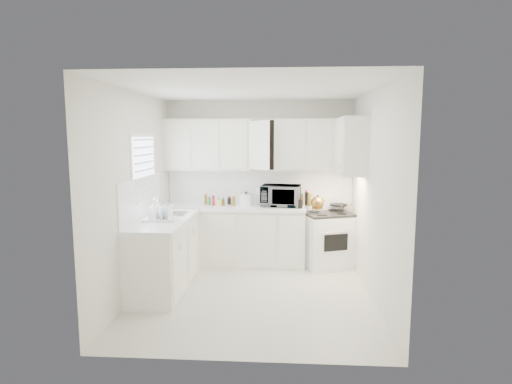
# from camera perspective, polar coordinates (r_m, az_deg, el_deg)

# --- Properties ---
(floor) EXTENTS (3.20, 3.20, 0.00)m
(floor) POSITION_cam_1_polar(r_m,az_deg,el_deg) (5.53, -0.47, -13.93)
(floor) COLOR beige
(floor) RESTS_ON ground
(ceiling) EXTENTS (3.20, 3.20, 0.00)m
(ceiling) POSITION_cam_1_polar(r_m,az_deg,el_deg) (5.17, -0.50, 13.91)
(ceiling) COLOR white
(ceiling) RESTS_ON ground
(wall_back) EXTENTS (3.00, 0.00, 3.00)m
(wall_back) POSITION_cam_1_polar(r_m,az_deg,el_deg) (6.78, 0.48, 1.44)
(wall_back) COLOR silver
(wall_back) RESTS_ON ground
(wall_front) EXTENTS (3.00, 0.00, 3.00)m
(wall_front) POSITION_cam_1_polar(r_m,az_deg,el_deg) (3.63, -2.29, -4.08)
(wall_front) COLOR silver
(wall_front) RESTS_ON ground
(wall_left) EXTENTS (0.00, 3.20, 3.20)m
(wall_left) POSITION_cam_1_polar(r_m,az_deg,el_deg) (5.51, -16.24, -0.33)
(wall_left) COLOR silver
(wall_left) RESTS_ON ground
(wall_right) EXTENTS (0.00, 3.20, 3.20)m
(wall_right) POSITION_cam_1_polar(r_m,az_deg,el_deg) (5.31, 15.89, -0.61)
(wall_right) COLOR silver
(wall_right) RESTS_ON ground
(window_blinds) EXTENTS (0.06, 0.96, 1.06)m
(window_blinds) POSITION_cam_1_polar(r_m,az_deg,el_deg) (5.80, -14.98, 2.60)
(window_blinds) COLOR white
(window_blinds) RESTS_ON wall_left
(lower_cabinets_back) EXTENTS (2.22, 0.60, 0.90)m
(lower_cabinets_back) POSITION_cam_1_polar(r_m,az_deg,el_deg) (6.67, -3.04, -6.11)
(lower_cabinets_back) COLOR silver
(lower_cabinets_back) RESTS_ON floor
(lower_cabinets_left) EXTENTS (0.60, 1.60, 0.90)m
(lower_cabinets_left) POSITION_cam_1_polar(r_m,az_deg,el_deg) (5.78, -12.41, -8.45)
(lower_cabinets_left) COLOR silver
(lower_cabinets_left) RESTS_ON floor
(countertop_back) EXTENTS (2.24, 0.64, 0.05)m
(countertop_back) POSITION_cam_1_polar(r_m,az_deg,el_deg) (6.56, -3.08, -2.09)
(countertop_back) COLOR white
(countertop_back) RESTS_ON lower_cabinets_back
(countertop_left) EXTENTS (0.64, 1.62, 0.05)m
(countertop_left) POSITION_cam_1_polar(r_m,az_deg,el_deg) (5.66, -12.46, -3.84)
(countertop_left) COLOR white
(countertop_left) RESTS_ON lower_cabinets_left
(backsplash_back) EXTENTS (2.98, 0.02, 0.55)m
(backsplash_back) POSITION_cam_1_polar(r_m,az_deg,el_deg) (6.78, 0.47, 0.80)
(backsplash_back) COLOR white
(backsplash_back) RESTS_ON wall_back
(backsplash_left) EXTENTS (0.02, 1.60, 0.55)m
(backsplash_left) POSITION_cam_1_polar(r_m,az_deg,el_deg) (5.70, -15.44, -0.80)
(backsplash_left) COLOR white
(backsplash_left) RESTS_ON wall_left
(upper_cabinets_back) EXTENTS (3.00, 0.33, 0.80)m
(upper_cabinets_back) POSITION_cam_1_polar(r_m,az_deg,el_deg) (6.60, 0.40, 3.01)
(upper_cabinets_back) COLOR silver
(upper_cabinets_back) RESTS_ON wall_back
(upper_cabinets_right) EXTENTS (0.33, 0.90, 0.80)m
(upper_cabinets_right) POSITION_cam_1_polar(r_m,az_deg,el_deg) (6.05, 12.80, 2.39)
(upper_cabinets_right) COLOR silver
(upper_cabinets_right) RESTS_ON wall_right
(sink) EXTENTS (0.42, 0.38, 0.30)m
(sink) POSITION_cam_1_polar(r_m,az_deg,el_deg) (5.97, -11.57, -1.81)
(sink) COLOR gray
(sink) RESTS_ON countertop_left
(stove) EXTENTS (0.86, 0.78, 1.09)m
(stove) POSITION_cam_1_polar(r_m,az_deg,el_deg) (6.61, 9.79, -5.46)
(stove) COLOR white
(stove) RESTS_ON floor
(tea_kettle) EXTENTS (0.28, 0.26, 0.23)m
(tea_kettle) POSITION_cam_1_polar(r_m,az_deg,el_deg) (6.34, 8.43, -1.33)
(tea_kettle) COLOR olive
(tea_kettle) RESTS_ON stove
(frying_pan) EXTENTS (0.32, 0.48, 0.04)m
(frying_pan) POSITION_cam_1_polar(r_m,az_deg,el_deg) (6.71, 11.25, -1.66)
(frying_pan) COLOR black
(frying_pan) RESTS_ON stove
(microwave) EXTENTS (0.63, 0.41, 0.40)m
(microwave) POSITION_cam_1_polar(r_m,az_deg,el_deg) (6.50, 3.43, -0.18)
(microwave) COLOR gray
(microwave) RESTS_ON countertop_back
(rice_cooker) EXTENTS (0.23, 0.23, 0.22)m
(rice_cooker) POSITION_cam_1_polar(r_m,az_deg,el_deg) (6.54, -1.36, -0.90)
(rice_cooker) COLOR white
(rice_cooker) RESTS_ON countertop_back
(paper_towel) EXTENTS (0.12, 0.12, 0.27)m
(paper_towel) POSITION_cam_1_polar(r_m,az_deg,el_deg) (6.64, 0.46, -0.57)
(paper_towel) COLOR white
(paper_towel) RESTS_ON countertop_back
(utensil_crock) EXTENTS (0.11, 0.11, 0.33)m
(utensil_crock) POSITION_cam_1_polar(r_m,az_deg,el_deg) (6.32, 5.97, -0.78)
(utensil_crock) COLOR black
(utensil_crock) RESTS_ON countertop_back
(dish_rack) EXTENTS (0.43, 0.33, 0.22)m
(dish_rack) POSITION_cam_1_polar(r_m,az_deg,el_deg) (5.54, -13.02, -2.67)
(dish_rack) COLOR white
(dish_rack) RESTS_ON countertop_left
(spice_left_0) EXTENTS (0.06, 0.06, 0.13)m
(spice_left_0) POSITION_cam_1_polar(r_m,az_deg,el_deg) (6.74, -6.84, -1.10)
(spice_left_0) COLOR olive
(spice_left_0) RESTS_ON countertop_back
(spice_left_1) EXTENTS (0.06, 0.06, 0.13)m
(spice_left_1) POSITION_cam_1_polar(r_m,az_deg,el_deg) (6.64, -6.35, -1.23)
(spice_left_1) COLOR #2B833A
(spice_left_1) RESTS_ON countertop_back
(spice_left_2) EXTENTS (0.06, 0.06, 0.13)m
(spice_left_2) POSITION_cam_1_polar(r_m,az_deg,el_deg) (6.72, -5.58, -1.11)
(spice_left_2) COLOR #C11943
(spice_left_2) RESTS_ON countertop_back
(spice_left_3) EXTENTS (0.06, 0.06, 0.13)m
(spice_left_3) POSITION_cam_1_polar(r_m,az_deg,el_deg) (6.62, -5.07, -1.24)
(spice_left_3) COLOR yellow
(spice_left_3) RESTS_ON countertop_back
(spice_left_4) EXTENTS (0.06, 0.06, 0.13)m
(spice_left_4) POSITION_cam_1_polar(r_m,az_deg,el_deg) (6.69, -4.32, -1.13)
(spice_left_4) COLOR #544118
(spice_left_4) RESTS_ON countertop_back
(spice_left_5) EXTENTS (0.06, 0.06, 0.13)m
(spice_left_5) POSITION_cam_1_polar(r_m,az_deg,el_deg) (6.60, -3.78, -1.26)
(spice_left_5) COLOR black
(spice_left_5) RESTS_ON countertop_back
(spice_left_6) EXTENTS (0.06, 0.06, 0.13)m
(spice_left_6) POSITION_cam_1_polar(r_m,az_deg,el_deg) (6.68, -3.04, -1.14)
(spice_left_6) COLOR olive
(spice_left_6) RESTS_ON countertop_back
(sauce_right_0) EXTENTS (0.06, 0.06, 0.19)m
(sauce_right_0) POSITION_cam_1_polar(r_m,az_deg,el_deg) (6.67, 5.39, -0.91)
(sauce_right_0) COLOR #C11943
(sauce_right_0) RESTS_ON countertop_back
(sauce_right_1) EXTENTS (0.06, 0.06, 0.19)m
(sauce_right_1) POSITION_cam_1_polar(r_m,az_deg,el_deg) (6.61, 5.88, -0.99)
(sauce_right_1) COLOR yellow
(sauce_right_1) RESTS_ON countertop_back
(sauce_right_2) EXTENTS (0.06, 0.06, 0.19)m
(sauce_right_2) POSITION_cam_1_polar(r_m,az_deg,el_deg) (6.67, 6.34, -0.92)
(sauce_right_2) COLOR #544118
(sauce_right_2) RESTS_ON countertop_back
(sauce_right_3) EXTENTS (0.06, 0.06, 0.19)m
(sauce_right_3) POSITION_cam_1_polar(r_m,az_deg,el_deg) (6.62, 6.84, -1.00)
(sauce_right_3) COLOR black
(sauce_right_3) RESTS_ON countertop_back
(sauce_right_4) EXTENTS (0.06, 0.06, 0.19)m
(sauce_right_4) POSITION_cam_1_polar(r_m,az_deg,el_deg) (6.68, 7.28, -0.93)
(sauce_right_4) COLOR olive
(sauce_right_4) RESTS_ON countertop_back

